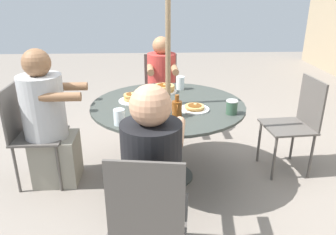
# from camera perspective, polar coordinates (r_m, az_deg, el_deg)

# --- Properties ---
(ground_plane) EXTENTS (12.00, 12.00, 0.00)m
(ground_plane) POSITION_cam_1_polar(r_m,az_deg,el_deg) (3.04, 0.00, -10.20)
(ground_plane) COLOR gray
(patio_table) EXTENTS (1.28, 1.28, 0.70)m
(patio_table) POSITION_cam_1_polar(r_m,az_deg,el_deg) (2.77, 0.00, 0.26)
(patio_table) COLOR #383D38
(patio_table) RESTS_ON ground
(umbrella_pole) EXTENTS (0.04, 0.04, 2.02)m
(umbrella_pole) POSITION_cam_1_polar(r_m,az_deg,el_deg) (2.64, 0.00, 8.66)
(umbrella_pole) COLOR #846B4C
(umbrella_pole) RESTS_ON ground
(patio_chair_north) EXTENTS (0.44, 0.44, 0.87)m
(patio_chair_north) POSITION_cam_1_polar(r_m,az_deg,el_deg) (3.16, 21.55, -0.35)
(patio_chair_north) COLOR #514C47
(patio_chair_north) RESTS_ON ground
(patio_chair_east) EXTENTS (0.42, 0.42, 0.87)m
(patio_chair_east) POSITION_cam_1_polar(r_m,az_deg,el_deg) (3.90, -1.22, 5.30)
(patio_chair_east) COLOR #514C47
(patio_chair_east) RESTS_ON ground
(diner_east) EXTENTS (0.50, 0.33, 1.11)m
(diner_east) POSITION_cam_1_polar(r_m,az_deg,el_deg) (3.74, -1.09, 4.77)
(diner_east) COLOR beige
(diner_east) RESTS_ON ground
(patio_chair_south) EXTENTS (0.41, 0.41, 0.87)m
(patio_chair_south) POSITION_cam_1_polar(r_m,az_deg,el_deg) (2.98, -23.07, -1.88)
(patio_chair_south) COLOR #514C47
(patio_chair_south) RESTS_ON ground
(diner_south) EXTENTS (0.36, 0.52, 1.17)m
(diner_south) POSITION_cam_1_polar(r_m,az_deg,el_deg) (2.91, -20.06, -1.18)
(diner_south) COLOR gray
(diner_south) RESTS_ON ground
(patio_chair_west) EXTENTS (0.45, 0.45, 0.87)m
(patio_chair_west) POSITION_cam_1_polar(r_m,az_deg,el_deg) (1.80, -3.35, -16.38)
(patio_chair_west) COLOR #514C47
(patio_chair_west) RESTS_ON ground
(diner_west) EXTENTS (0.55, 0.38, 1.16)m
(diner_west) POSITION_cam_1_polar(r_m,az_deg,el_deg) (1.91, -2.65, -12.34)
(diner_west) COLOR slate
(diner_west) RESTS_ON ground
(pancake_plate_a) EXTENTS (0.23, 0.23, 0.08)m
(pancake_plate_a) POSITION_cam_1_polar(r_m,az_deg,el_deg) (2.79, -6.25, 3.34)
(pancake_plate_a) COLOR white
(pancake_plate_a) RESTS_ON patio_table
(pancake_plate_b) EXTENTS (0.23, 0.23, 0.05)m
(pancake_plate_b) POSITION_cam_1_polar(r_m,az_deg,el_deg) (2.60, 4.67, 1.66)
(pancake_plate_b) COLOR white
(pancake_plate_b) RESTS_ON patio_table
(pancake_plate_c) EXTENTS (0.23, 0.23, 0.08)m
(pancake_plate_c) POSITION_cam_1_polar(r_m,az_deg,el_deg) (3.03, -0.62, 5.02)
(pancake_plate_c) COLOR white
(pancake_plate_c) RESTS_ON patio_table
(pancake_plate_d) EXTENTS (0.23, 0.23, 0.06)m
(pancake_plate_d) POSITION_cam_1_polar(r_m,az_deg,el_deg) (2.54, -2.15, 1.33)
(pancake_plate_d) COLOR white
(pancake_plate_d) RESTS_ON patio_table
(pancake_plate_e) EXTENTS (0.23, 0.23, 0.08)m
(pancake_plate_e) POSITION_cam_1_polar(r_m,az_deg,el_deg) (2.30, -1.42, -0.62)
(pancake_plate_e) COLOR white
(pancake_plate_e) RESTS_ON patio_table
(syrup_bottle) EXTENTS (0.10, 0.08, 0.17)m
(syrup_bottle) POSITION_cam_1_polar(r_m,az_deg,el_deg) (2.45, 1.56, 1.66)
(syrup_bottle) COLOR brown
(syrup_bottle) RESTS_ON patio_table
(coffee_cup) EXTENTS (0.09, 0.09, 0.11)m
(coffee_cup) POSITION_cam_1_polar(r_m,az_deg,el_deg) (2.54, 11.05, 1.78)
(coffee_cup) COLOR #33513D
(coffee_cup) RESTS_ON patio_table
(drinking_glass_a) EXTENTS (0.08, 0.08, 0.12)m
(drinking_glass_a) POSITION_cam_1_polar(r_m,az_deg,el_deg) (3.11, 2.15, 6.04)
(drinking_glass_a) COLOR silver
(drinking_glass_a) RESTS_ON patio_table
(drinking_glass_b) EXTENTS (0.08, 0.08, 0.11)m
(drinking_glass_b) POSITION_cam_1_polar(r_m,az_deg,el_deg) (2.32, -8.49, 0.08)
(drinking_glass_b) COLOR silver
(drinking_glass_b) RESTS_ON patio_table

